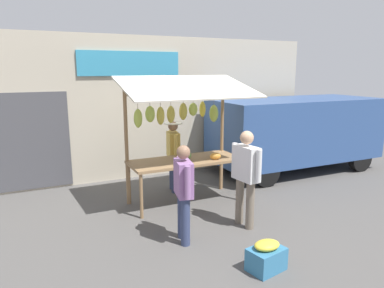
{
  "coord_description": "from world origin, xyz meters",
  "views": [
    {
      "loc": [
        2.83,
        6.18,
        2.62
      ],
      "look_at": [
        0.0,
        0.3,
        1.25
      ],
      "focal_mm": 33.42,
      "sensor_mm": 36.0,
      "label": 1
    }
  ],
  "objects_px": {
    "shopper_in_grey_tee": "(184,188)",
    "produce_crate_near": "(266,257)",
    "parked_van": "(291,128)",
    "vendor_with_sunhat": "(173,151)",
    "market_stall": "(184,125)",
    "shopper_with_ponytail": "(246,172)"
  },
  "relations": [
    {
      "from": "shopper_in_grey_tee",
      "to": "produce_crate_near",
      "type": "distance_m",
      "value": 1.54
    },
    {
      "from": "parked_van",
      "to": "produce_crate_near",
      "type": "height_order",
      "value": "parked_van"
    },
    {
      "from": "vendor_with_sunhat",
      "to": "shopper_in_grey_tee",
      "type": "height_order",
      "value": "vendor_with_sunhat"
    },
    {
      "from": "vendor_with_sunhat",
      "to": "shopper_in_grey_tee",
      "type": "bearing_deg",
      "value": -7.07
    },
    {
      "from": "vendor_with_sunhat",
      "to": "market_stall",
      "type": "bearing_deg",
      "value": 8.21
    },
    {
      "from": "market_stall",
      "to": "shopper_with_ponytail",
      "type": "distance_m",
      "value": 1.68
    },
    {
      "from": "parked_van",
      "to": "produce_crate_near",
      "type": "xyz_separation_m",
      "value": [
        3.48,
        3.63,
        -0.93
      ]
    },
    {
      "from": "market_stall",
      "to": "shopper_in_grey_tee",
      "type": "bearing_deg",
      "value": 64.94
    },
    {
      "from": "parked_van",
      "to": "produce_crate_near",
      "type": "relative_size",
      "value": 8.33
    },
    {
      "from": "vendor_with_sunhat",
      "to": "shopper_with_ponytail",
      "type": "relative_size",
      "value": 0.94
    },
    {
      "from": "vendor_with_sunhat",
      "to": "shopper_in_grey_tee",
      "type": "xyz_separation_m",
      "value": [
        0.78,
        2.26,
        -0.03
      ]
    },
    {
      "from": "market_stall",
      "to": "produce_crate_near",
      "type": "distance_m",
      "value": 3.1
    },
    {
      "from": "shopper_with_ponytail",
      "to": "shopper_in_grey_tee",
      "type": "relative_size",
      "value": 1.08
    },
    {
      "from": "shopper_in_grey_tee",
      "to": "produce_crate_near",
      "type": "height_order",
      "value": "shopper_in_grey_tee"
    },
    {
      "from": "shopper_with_ponytail",
      "to": "parked_van",
      "type": "height_order",
      "value": "parked_van"
    },
    {
      "from": "parked_van",
      "to": "vendor_with_sunhat",
      "type": "bearing_deg",
      "value": 3.64
    },
    {
      "from": "shopper_with_ponytail",
      "to": "produce_crate_near",
      "type": "xyz_separation_m",
      "value": [
        0.52,
        1.28,
        -0.76
      ]
    },
    {
      "from": "shopper_with_ponytail",
      "to": "produce_crate_near",
      "type": "distance_m",
      "value": 1.58
    },
    {
      "from": "shopper_with_ponytail",
      "to": "parked_van",
      "type": "xyz_separation_m",
      "value": [
        -2.97,
        -2.35,
        0.17
      ]
    },
    {
      "from": "shopper_with_ponytail",
      "to": "parked_van",
      "type": "relative_size",
      "value": 0.37
    },
    {
      "from": "market_stall",
      "to": "produce_crate_near",
      "type": "height_order",
      "value": "market_stall"
    },
    {
      "from": "vendor_with_sunhat",
      "to": "produce_crate_near",
      "type": "distance_m",
      "value": 3.55
    }
  ]
}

